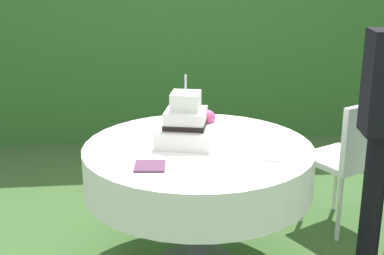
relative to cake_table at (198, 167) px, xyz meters
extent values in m
cube|color=#336628|center=(0.00, 2.53, 0.50)|extent=(6.76, 0.52, 2.27)
cylinder|color=#4C4C51|center=(0.00, 0.00, -0.27)|extent=(0.10, 0.10, 0.73)
cylinder|color=brown|center=(0.00, 0.00, 0.11)|extent=(1.24, 1.24, 0.03)
cylinder|color=white|center=(0.00, 0.00, 0.00)|extent=(1.27, 1.27, 0.25)
cube|color=white|center=(-0.06, 0.05, 0.17)|extent=(0.37, 0.37, 0.10)
cube|color=white|center=(-0.06, 0.05, 0.27)|extent=(0.26, 0.26, 0.10)
cube|color=black|center=(-0.06, 0.05, 0.24)|extent=(0.27, 0.27, 0.03)
cube|color=white|center=(-0.06, 0.05, 0.37)|extent=(0.19, 0.19, 0.10)
sphere|color=#E04C8C|center=(0.07, 0.13, 0.25)|extent=(0.09, 0.09, 0.09)
cylinder|color=silver|center=(-0.06, 0.05, 0.46)|extent=(0.01, 0.01, 0.10)
cylinder|color=white|center=(0.15, 0.33, 0.13)|extent=(0.12, 0.12, 0.01)
cylinder|color=white|center=(0.37, -0.21, 0.13)|extent=(0.14, 0.14, 0.01)
cube|color=#603856|center=(-0.27, -0.28, 0.13)|extent=(0.16, 0.16, 0.01)
cylinder|color=white|center=(1.06, 0.65, -0.41)|extent=(0.03, 0.03, 0.45)
cylinder|color=white|center=(0.78, 0.50, -0.41)|extent=(0.03, 0.03, 0.45)
cylinder|color=white|center=(1.21, 0.37, -0.41)|extent=(0.03, 0.03, 0.45)
cylinder|color=white|center=(0.93, 0.22, -0.41)|extent=(0.03, 0.03, 0.45)
cube|color=white|center=(0.99, 0.44, -0.16)|extent=(0.54, 0.54, 0.04)
cube|color=white|center=(1.08, 0.28, 0.06)|extent=(0.37, 0.22, 0.40)
cylinder|color=black|center=(0.96, -0.16, -0.21)|extent=(0.12, 0.12, 0.85)
camera|label=1|loc=(-0.33, -2.84, 1.15)|focal=51.76mm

